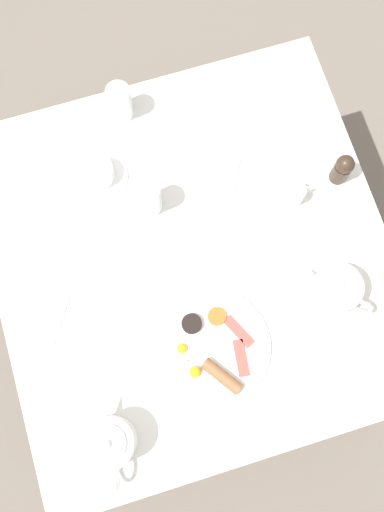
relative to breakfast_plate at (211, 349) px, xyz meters
The scene contains 14 objects.
ground_plane 0.83m from the breakfast_plate, 84.65° to the left, with size 8.00×8.00×0.00m, color #70665B.
table 0.26m from the breakfast_plate, 84.65° to the left, with size 1.04×1.07×0.78m.
breakfast_plate is the anchor object (origin of this frame).
teapot_near 0.33m from the breakfast_plate, 154.03° to the right, with size 0.12×0.21×0.13m.
teapot_far 0.34m from the breakfast_plate, ahead, with size 0.15×0.17×0.13m.
teacup_with_saucer_left 0.56m from the breakfast_plate, 105.89° to the left, with size 0.15×0.15×0.06m.
water_glass_tall 0.70m from the breakfast_plate, 93.38° to the left, with size 0.06×0.06×0.12m.
wine_glass_spare 0.42m from the breakfast_plate, 95.68° to the left, with size 0.06×0.06×0.13m.
creamer_jug 0.47m from the breakfast_plate, 44.38° to the left, with size 0.08×0.06×0.06m.
pepper_grinder 0.58m from the breakfast_plate, 36.34° to the left, with size 0.05×0.05×0.11m.
napkin_folded 0.47m from the breakfast_plate, 68.37° to the left, with size 0.12×0.14×0.01m.
fork_by_plate 0.39m from the breakfast_plate, 123.20° to the left, with size 0.18×0.08×0.00m.
knife_by_plate 0.71m from the breakfast_plate, 121.15° to the left, with size 0.16×0.14×0.00m.
spoon_for_tea 0.40m from the breakfast_plate, 153.02° to the left, with size 0.09×0.13×0.00m.
Camera 1 is at (-0.11, -0.36, 2.31)m, focal length 42.00 mm.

